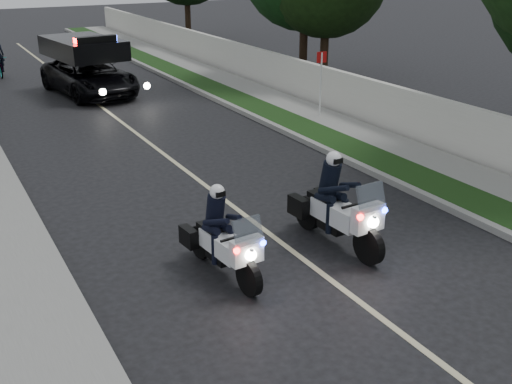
{
  "coord_description": "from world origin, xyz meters",
  "views": [
    {
      "loc": [
        -5.73,
        -5.83,
        5.43
      ],
      "look_at": [
        -0.34,
        3.95,
        1.0
      ],
      "focal_mm": 43.18,
      "sensor_mm": 36.0,
      "label": 1
    }
  ],
  "objects": [
    {
      "name": "curb_right",
      "position": [
        4.1,
        10.0,
        0.07
      ],
      "size": [
        0.2,
        60.0,
        0.15
      ],
      "primitive_type": "cube",
      "color": "gray",
      "rests_on": "ground"
    },
    {
      "name": "cyclist",
      "position": [
        -2.4,
        24.37,
        0.0
      ],
      "size": [
        0.59,
        0.43,
        1.53
      ],
      "primitive_type": "imported",
      "rotation": [
        0.0,
        0.0,
        3.03
      ],
      "color": "black",
      "rests_on": "ground"
    },
    {
      "name": "tree_right_c",
      "position": [
        9.86,
        16.33,
        0.0
      ],
      "size": [
        5.35,
        5.35,
        8.59
      ],
      "primitive_type": null,
      "rotation": [
        0.0,
        0.0,
        0.04
      ],
      "color": "black",
      "rests_on": "ground"
    },
    {
      "name": "tree_right_d",
      "position": [
        9.54,
        17.5,
        0.0
      ],
      "size": [
        7.07,
        7.07,
        9.44
      ],
      "primitive_type": null,
      "rotation": [
        0.0,
        0.0,
        0.3
      ],
      "color": "#123612",
      "rests_on": "ground"
    },
    {
      "name": "grass_verge",
      "position": [
        4.8,
        10.0,
        0.08
      ],
      "size": [
        1.2,
        60.0,
        0.16
      ],
      "primitive_type": "cube",
      "color": "#193814",
      "rests_on": "ground"
    },
    {
      "name": "sign_post",
      "position": [
        6.0,
        10.97,
        0.0
      ],
      "size": [
        0.4,
        0.4,
        2.37
      ],
      "primitive_type": null,
      "rotation": [
        0.0,
        0.0,
        -0.08
      ],
      "color": "#B6230D",
      "rests_on": "ground"
    },
    {
      "name": "police_moto_left",
      "position": [
        -1.56,
        2.94,
        0.0
      ],
      "size": [
        0.88,
        2.04,
        1.68
      ],
      "primitive_type": null,
      "rotation": [
        0.0,
        0.0,
        0.1
      ],
      "color": "silver",
      "rests_on": "ground"
    },
    {
      "name": "tree_right_e",
      "position": [
        9.87,
        31.37,
        0.0
      ],
      "size": [
        7.0,
        7.0,
        9.76
      ],
      "primitive_type": null,
      "rotation": [
        0.0,
        0.0,
        -0.22
      ],
      "color": "black",
      "rests_on": "ground"
    },
    {
      "name": "bicycle",
      "position": [
        -2.4,
        24.37,
        0.0
      ],
      "size": [
        0.61,
        1.76,
        0.92
      ],
      "primitive_type": "imported",
      "rotation": [
        0.0,
        0.0,
        -0.0
      ],
      "color": "black",
      "rests_on": "ground"
    },
    {
      "name": "lane_marking",
      "position": [
        0.0,
        10.0,
        0.0
      ],
      "size": [
        0.12,
        50.0,
        0.01
      ],
      "primitive_type": "cube",
      "color": "#BFB78C",
      "rests_on": "ground"
    },
    {
      "name": "ground",
      "position": [
        0.0,
        0.0,
        0.0
      ],
      "size": [
        120.0,
        120.0,
        0.0
      ],
      "primitive_type": "plane",
      "color": "black",
      "rests_on": "ground"
    },
    {
      "name": "property_wall",
      "position": [
        7.1,
        10.0,
        0.75
      ],
      "size": [
        0.22,
        60.0,
        1.5
      ],
      "primitive_type": "cube",
      "color": "beige",
      "rests_on": "ground"
    },
    {
      "name": "curb_left",
      "position": [
        -4.1,
        10.0,
        0.07
      ],
      "size": [
        0.2,
        60.0,
        0.15
      ],
      "primitive_type": "cube",
      "color": "gray",
      "rests_on": "ground"
    },
    {
      "name": "sidewalk_right",
      "position": [
        6.1,
        10.0,
        0.08
      ],
      "size": [
        1.4,
        60.0,
        0.16
      ],
      "primitive_type": "cube",
      "color": "gray",
      "rests_on": "ground"
    },
    {
      "name": "police_suv",
      "position": [
        0.22,
        18.63,
        0.0
      ],
      "size": [
        3.11,
        5.52,
        2.55
      ],
      "primitive_type": "imported",
      "rotation": [
        0.0,
        0.0,
        0.13
      ],
      "color": "black",
      "rests_on": "ground"
    },
    {
      "name": "police_moto_right",
      "position": [
        0.89,
        2.96,
        0.0
      ],
      "size": [
        0.93,
        2.27,
        1.89
      ],
      "primitive_type": null,
      "rotation": [
        0.0,
        0.0,
        0.07
      ],
      "color": "silver",
      "rests_on": "ground"
    }
  ]
}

